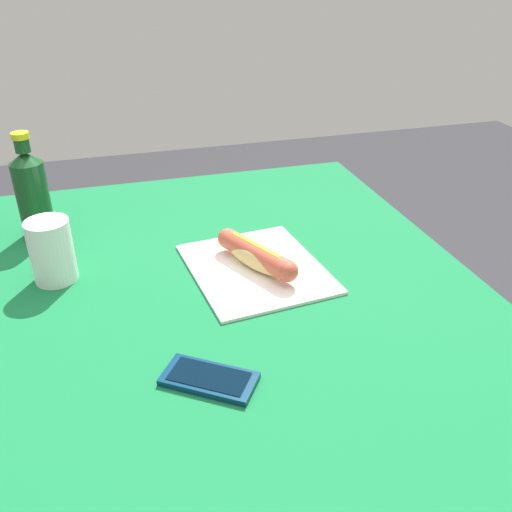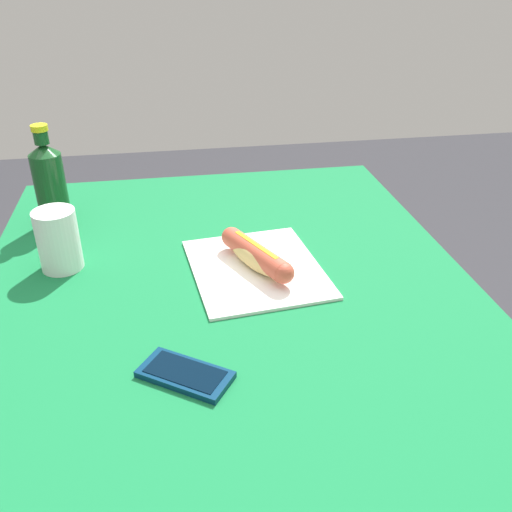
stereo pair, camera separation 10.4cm
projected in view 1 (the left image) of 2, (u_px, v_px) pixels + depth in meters
The scene contains 6 objects.
dining_table at pixel (233, 346), 1.07m from camera, with size 1.12×0.90×0.74m.
paper_wrapper at pixel (256, 268), 1.05m from camera, with size 0.28×0.24×0.01m, color white.
hot_dog at pixel (256, 255), 1.04m from camera, with size 0.19×0.11×0.05m.
cell_phone at pixel (209, 379), 0.78m from camera, with size 0.13×0.15×0.01m.
soda_bottle at pixel (32, 193), 1.13m from camera, with size 0.07×0.07×0.22m.
drinking_cup at pixel (52, 251), 1.00m from camera, with size 0.08×0.08×0.12m, color white.
Camera 1 is at (-0.82, 0.19, 1.28)m, focal length 38.97 mm.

